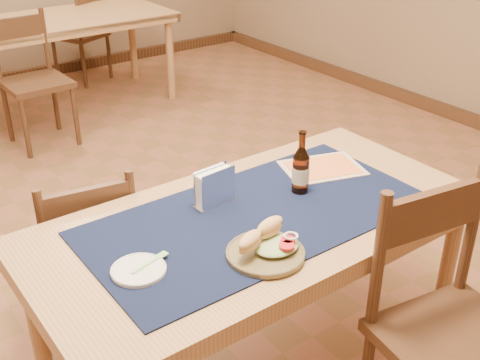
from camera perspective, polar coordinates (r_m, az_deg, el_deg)
main_table at (r=2.14m, az=1.59°, el=-5.34°), size 1.60×0.80×0.75m
placemat at (r=2.09m, az=1.63°, el=-3.38°), size 1.20×0.60×0.01m
baseboard at (r=3.05m, az=-7.90°, el=-8.38°), size 6.00×7.00×0.10m
back_table at (r=5.19m, az=-16.40°, el=13.72°), size 1.70×0.86×0.75m
chair_main_far at (r=2.53m, az=-14.25°, el=-6.79°), size 0.45×0.45×0.84m
chair_main_near at (r=2.09m, az=19.41°, el=-13.30°), size 0.52×0.52×0.99m
chair_back_near at (r=4.57m, az=-19.01°, el=9.09°), size 0.44×0.44×0.93m
chair_back_far at (r=5.86m, az=-14.68°, el=13.34°), size 0.54×0.54×0.88m
sandwich_plate at (r=1.88m, az=2.55°, el=-6.38°), size 0.25×0.25×0.09m
side_plate at (r=1.84m, az=-9.60°, el=-8.38°), size 0.17×0.17×0.01m
fork at (r=1.86m, az=-8.30°, el=-7.59°), size 0.14×0.05×0.00m
beer_bottle at (r=2.21m, az=5.78°, el=0.96°), size 0.06×0.06×0.24m
napkin_holder at (r=2.13m, az=-2.43°, el=-0.72°), size 0.16×0.07×0.14m
menu_card at (r=2.42m, az=7.80°, el=1.16°), size 0.36×0.31×0.01m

